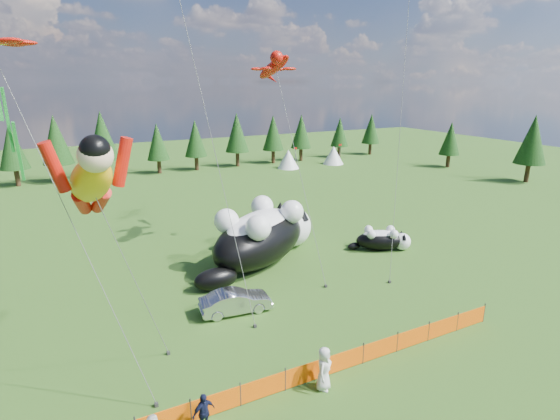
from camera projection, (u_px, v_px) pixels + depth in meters
ground at (275, 347)px, 21.24m from camera, size 160.00×160.00×0.00m
safety_fence at (306, 373)px, 18.53m from camera, size 22.06×0.06×1.10m
tree_line at (126, 147)px, 58.58m from camera, size 90.00×4.00×8.00m
festival_tents at (218, 165)px, 59.83m from camera, size 50.00×3.20×2.80m
cat_large at (264, 234)px, 30.84m from camera, size 10.86×8.16×4.32m
cat_small at (383, 239)px, 33.34m from camera, size 4.56×3.17×1.77m
car at (236, 301)px, 24.27m from camera, size 4.10×1.79×1.31m
spectator_c at (204, 413)px, 15.90m from camera, size 1.03×0.72×1.60m
spectator_e at (324, 369)px, 18.11m from camera, size 1.11×1.09×1.93m
superhero_kite at (91, 181)px, 16.05m from camera, size 4.90×5.03×11.17m
gecko_kite at (274, 68)px, 32.16m from camera, size 3.36×12.63×16.33m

